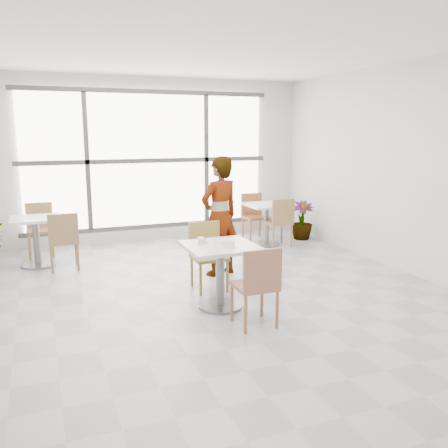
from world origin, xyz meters
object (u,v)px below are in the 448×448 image
object	(u,v)px
coffee_cup	(201,241)
bg_chair_left_near	(64,238)
bg_chair_left_far	(40,226)
main_table	(220,264)
oatmeal_bowl	(228,243)
person	(220,216)
bg_chair_right_near	(280,219)
chair_far	(207,251)
bg_table_left	(36,235)
chair_near	(258,282)
bg_chair_right_far	(254,213)
plant_right	(302,220)
bg_table_right	(266,218)

from	to	relation	value
coffee_cup	bg_chair_left_near	size ratio (longest dim) A/B	0.18
bg_chair_left_far	main_table	bearing A→B (deg)	-59.90
oatmeal_bowl	coffee_cup	xyz separation A→B (m)	(-0.22, 0.28, -0.01)
main_table	person	distance (m)	1.34
bg_chair_right_near	coffee_cup	bearing A→B (deg)	44.73
main_table	chair_far	world-z (taller)	chair_far
main_table	person	world-z (taller)	person
bg_chair_right_near	main_table	bearing A→B (deg)	49.04
bg_chair_left_far	coffee_cup	bearing A→B (deg)	-61.10
bg_table_left	bg_chair_right_near	xyz separation A→B (m)	(4.01, -0.31, 0.01)
bg_chair_left_near	chair_near	bearing A→B (deg)	120.99
person	bg_chair_right_near	xyz separation A→B (m)	(1.57, 1.13, -0.35)
person	bg_chair_left_far	world-z (taller)	person
person	bg_chair_right_near	bearing A→B (deg)	-161.75
bg_chair_left_near	bg_chair_left_far	distance (m)	1.12
chair_near	chair_far	distance (m)	1.41
coffee_cup	bg_chair_right_near	bearing A→B (deg)	44.73
bg_chair_left_near	bg_chair_right_far	size ratio (longest dim) A/B	1.00
bg_chair_left_far	plant_right	world-z (taller)	bg_chair_left_far
oatmeal_bowl	bg_chair_left_near	xyz separation A→B (m)	(-1.65, 2.35, -0.29)
bg_chair_left_far	bg_chair_right_far	bearing A→B (deg)	-3.03
chair_near	bg_chair_right_far	bearing A→B (deg)	-114.48
coffee_cup	bg_table_left	world-z (taller)	coffee_cup
main_table	bg_chair_right_far	size ratio (longest dim) A/B	0.92
oatmeal_bowl	bg_chair_left_near	size ratio (longest dim) A/B	0.24
chair_near	person	xyz separation A→B (m)	(0.31, 1.91, 0.35)
chair_near	person	bearing A→B (deg)	-99.33
bg_table_right	bg_chair_left_far	distance (m)	3.87
oatmeal_bowl	bg_table_left	distance (m)	3.45
bg_table_left	plant_right	bearing A→B (deg)	1.26
main_table	bg_chair_right_far	xyz separation A→B (m)	(1.87, 3.10, -0.02)
person	coffee_cup	bearing A→B (deg)	41.78
bg_chair_right_near	chair_near	bearing A→B (deg)	58.14
bg_chair_left_near	bg_chair_left_far	world-z (taller)	same
chair_near	bg_table_left	world-z (taller)	chair_near
chair_far	coffee_cup	xyz separation A→B (m)	(-0.27, -0.56, 0.28)
bg_table_left	chair_near	bearing A→B (deg)	-57.62
coffee_cup	bg_chair_right_near	world-z (taller)	bg_chair_right_near
main_table	person	xyz separation A→B (m)	(0.46, 1.22, 0.32)
chair_far	person	world-z (taller)	person
coffee_cup	bg_chair_right_far	size ratio (longest dim) A/B	0.18
main_table	bg_chair_right_near	distance (m)	3.11
coffee_cup	bg_chair_right_far	xyz separation A→B (m)	(2.05, 2.95, -0.28)
bg_table_left	plant_right	size ratio (longest dim) A/B	1.03
oatmeal_bowl	bg_chair_left_far	size ratio (longest dim) A/B	0.24
bg_chair_right_far	bg_chair_right_near	bearing A→B (deg)	-77.99
coffee_cup	plant_right	distance (m)	3.93
chair_far	plant_right	world-z (taller)	chair_far
chair_near	bg_table_left	bearing A→B (deg)	-57.62
oatmeal_bowl	bg_chair_right_far	bearing A→B (deg)	60.40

